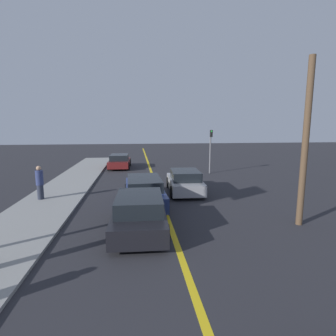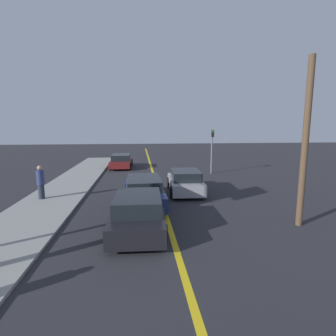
{
  "view_description": "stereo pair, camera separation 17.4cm",
  "coord_description": "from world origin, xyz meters",
  "px_view_note": "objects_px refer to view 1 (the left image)",
  "views": [
    {
      "loc": [
        -1.27,
        2.85,
        3.8
      ],
      "look_at": [
        0.32,
        15.62,
        1.73
      ],
      "focal_mm": 28.0,
      "sensor_mm": 36.0,
      "label": 1
    },
    {
      "loc": [
        -1.09,
        2.83,
        3.8
      ],
      "look_at": [
        0.32,
        15.62,
        1.73
      ],
      "focal_mm": 28.0,
      "sensor_mm": 36.0,
      "label": 2
    }
  ],
  "objects_px": {
    "traffic_light": "(211,146)",
    "utility_pole": "(305,144)",
    "car_ahead_center": "(139,213)",
    "car_oncoming_far": "(120,161)",
    "pedestrian_by_sign": "(40,183)",
    "car_far_distant": "(144,191)",
    "car_parked_left_lot": "(185,182)"
  },
  "relations": [
    {
      "from": "car_parked_left_lot",
      "to": "utility_pole",
      "type": "bearing_deg",
      "value": -55.02
    },
    {
      "from": "car_ahead_center",
      "to": "utility_pole",
      "type": "relative_size",
      "value": 0.7
    },
    {
      "from": "car_far_distant",
      "to": "car_parked_left_lot",
      "type": "xyz_separation_m",
      "value": [
        2.4,
        2.03,
        -0.03
      ]
    },
    {
      "from": "pedestrian_by_sign",
      "to": "utility_pole",
      "type": "relative_size",
      "value": 0.27
    },
    {
      "from": "traffic_light",
      "to": "pedestrian_by_sign",
      "type": "bearing_deg",
      "value": -148.37
    },
    {
      "from": "car_oncoming_far",
      "to": "utility_pole",
      "type": "distance_m",
      "value": 17.08
    },
    {
      "from": "utility_pole",
      "to": "traffic_light",
      "type": "bearing_deg",
      "value": 91.65
    },
    {
      "from": "utility_pole",
      "to": "car_parked_left_lot",
      "type": "bearing_deg",
      "value": 122.51
    },
    {
      "from": "car_ahead_center",
      "to": "pedestrian_by_sign",
      "type": "xyz_separation_m",
      "value": [
        -4.96,
        4.38,
        0.31
      ]
    },
    {
      "from": "car_ahead_center",
      "to": "car_oncoming_far",
      "type": "relative_size",
      "value": 1.09
    },
    {
      "from": "car_ahead_center",
      "to": "traffic_light",
      "type": "relative_size",
      "value": 1.26
    },
    {
      "from": "car_ahead_center",
      "to": "car_far_distant",
      "type": "bearing_deg",
      "value": 86.88
    },
    {
      "from": "car_parked_left_lot",
      "to": "utility_pole",
      "type": "height_order",
      "value": "utility_pole"
    },
    {
      "from": "car_ahead_center",
      "to": "car_parked_left_lot",
      "type": "relative_size",
      "value": 1.1
    },
    {
      "from": "pedestrian_by_sign",
      "to": "traffic_light",
      "type": "relative_size",
      "value": 0.49
    },
    {
      "from": "car_far_distant",
      "to": "pedestrian_by_sign",
      "type": "xyz_separation_m",
      "value": [
        -5.24,
        1.17,
        0.3
      ]
    },
    {
      "from": "car_far_distant",
      "to": "traffic_light",
      "type": "relative_size",
      "value": 1.38
    },
    {
      "from": "car_ahead_center",
      "to": "utility_pole",
      "type": "height_order",
      "value": "utility_pole"
    },
    {
      "from": "car_far_distant",
      "to": "car_oncoming_far",
      "type": "relative_size",
      "value": 1.19
    },
    {
      "from": "car_ahead_center",
      "to": "utility_pole",
      "type": "xyz_separation_m",
      "value": [
        6.19,
        -0.26,
        2.5
      ]
    },
    {
      "from": "car_parked_left_lot",
      "to": "car_oncoming_far",
      "type": "height_order",
      "value": "car_parked_left_lot"
    },
    {
      "from": "pedestrian_by_sign",
      "to": "traffic_light",
      "type": "xyz_separation_m",
      "value": [
        10.82,
        6.66,
        1.22
      ]
    },
    {
      "from": "car_parked_left_lot",
      "to": "utility_pole",
      "type": "xyz_separation_m",
      "value": [
        3.5,
        -5.49,
        2.52
      ]
    },
    {
      "from": "utility_pole",
      "to": "car_far_distant",
      "type": "bearing_deg",
      "value": 149.6
    },
    {
      "from": "utility_pole",
      "to": "car_ahead_center",
      "type": "bearing_deg",
      "value": 177.64
    },
    {
      "from": "traffic_light",
      "to": "utility_pole",
      "type": "distance_m",
      "value": 11.34
    },
    {
      "from": "car_far_distant",
      "to": "car_ahead_center",
      "type": "bearing_deg",
      "value": -96.82
    },
    {
      "from": "utility_pole",
      "to": "car_oncoming_far",
      "type": "bearing_deg",
      "value": 117.35
    },
    {
      "from": "car_far_distant",
      "to": "car_parked_left_lot",
      "type": "relative_size",
      "value": 1.21
    },
    {
      "from": "car_ahead_center",
      "to": "traffic_light",
      "type": "distance_m",
      "value": 12.6
    },
    {
      "from": "car_ahead_center",
      "to": "utility_pole",
      "type": "distance_m",
      "value": 6.68
    },
    {
      "from": "car_far_distant",
      "to": "utility_pole",
      "type": "bearing_deg",
      "value": -32.17
    }
  ]
}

